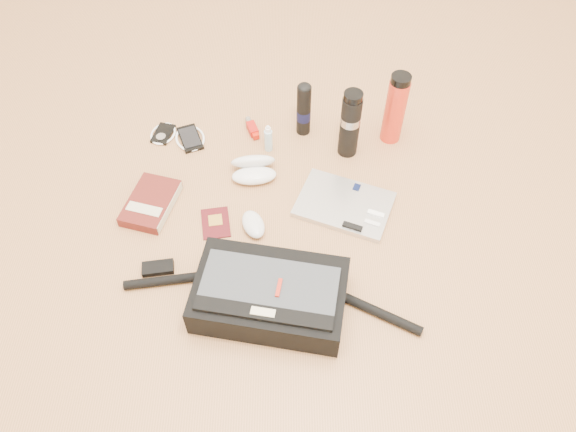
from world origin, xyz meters
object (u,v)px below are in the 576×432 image
at_px(messenger_bag, 269,295).
at_px(book, 151,203).
at_px(laptop, 344,205).
at_px(thermos_black, 350,124).
at_px(thermos_red, 395,109).

height_order(messenger_bag, book, messenger_bag).
height_order(messenger_bag, laptop, messenger_bag).
bearing_deg(thermos_black, book, -159.13).
distance_m(laptop, thermos_red, 0.38).
relative_size(messenger_bag, book, 3.62).
height_order(book, thermos_red, thermos_red).
xyz_separation_m(messenger_bag, thermos_black, (0.26, 0.59, 0.08)).
bearing_deg(thermos_red, laptop, -119.93).
distance_m(messenger_bag, book, 0.52).
xyz_separation_m(messenger_bag, laptop, (0.23, 0.35, -0.04)).
bearing_deg(thermos_black, messenger_bag, -113.38).
distance_m(book, thermos_black, 0.69).
bearing_deg(messenger_bag, laptop, 66.37).
relative_size(messenger_bag, thermos_black, 3.28).
xyz_separation_m(messenger_bag, book, (-0.38, 0.35, -0.04)).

